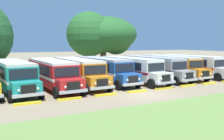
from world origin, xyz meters
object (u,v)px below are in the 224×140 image
Objects in this scene: parked_bus_slot_2 at (52,72)px; parked_bus_slot_3 at (78,71)px; parked_bus_slot_1 at (13,74)px; parked_bus_slot_4 at (103,69)px; parked_bus_slot_8 at (191,65)px; broad_shade_tree at (101,35)px; parked_bus_slot_5 at (131,68)px; parked_bus_slot_7 at (170,65)px; parked_bus_slot_6 at (153,67)px.

parked_bus_slot_3 is at bearing 95.82° from parked_bus_slot_2.
parked_bus_slot_1 and parked_bus_slot_4 have the same top height.
parked_bus_slot_1 and parked_bus_slot_8 have the same top height.
parked_bus_slot_1 is at bearing -138.96° from broad_shade_tree.
parked_bus_slot_7 is at bearing 91.01° from parked_bus_slot_5.
parked_bus_slot_6 is at bearing -87.41° from broad_shade_tree.
parked_bus_slot_2 is at bearing 81.66° from parked_bus_slot_1.
parked_bus_slot_3 is 0.99× the size of parked_bus_slot_4.
parked_bus_slot_1 and parked_bus_slot_6 have the same top height.
parked_bus_slot_7 is at bearing -74.68° from broad_shade_tree.
parked_bus_slot_2 is 1.00× the size of parked_bus_slot_6.
parked_bus_slot_4 is at bearing -97.90° from parked_bus_slot_8.
parked_bus_slot_5 is at bearing 84.37° from parked_bus_slot_1.
parked_bus_slot_4 is at bearing 95.01° from parked_bus_slot_2.
parked_bus_slot_1 is 16.46m from parked_bus_slot_6.
parked_bus_slot_4 is 1.00× the size of parked_bus_slot_7.
parked_bus_slot_1 is 3.63m from parked_bus_slot_2.
parked_bus_slot_5 is 15.11m from broad_shade_tree.
parked_bus_slot_3 and parked_bus_slot_7 have the same top height.
parked_bus_slot_7 is at bearing 89.58° from parked_bus_slot_3.
parked_bus_slot_6 is at bearing -84.59° from parked_bus_slot_7.
parked_bus_slot_3 is 1.00× the size of parked_bus_slot_7.
parked_bus_slot_8 is at bearing 81.23° from parked_bus_slot_7.
parked_bus_slot_1 is 1.01× the size of parked_bus_slot_3.
parked_bus_slot_8 is (19.24, 0.05, 0.00)m from parked_bus_slot_2.
parked_bus_slot_3 is 3.22m from parked_bus_slot_4.
parked_bus_slot_5 is (3.21, -0.89, 0.00)m from parked_bus_slot_4.
parked_bus_slot_2 is 1.00× the size of parked_bus_slot_4.
parked_bus_slot_3 is 0.99× the size of parked_bus_slot_6.
broad_shade_tree is at bearing -158.10° from parked_bus_slot_8.
parked_bus_slot_6 is (3.49, 0.25, 0.00)m from parked_bus_slot_5.
parked_bus_slot_2 is 9.35m from parked_bus_slot_5.
parked_bus_slot_3 and parked_bus_slot_8 have the same top height.
parked_bus_slot_4 is at bearing 95.62° from parked_bus_slot_3.
parked_bus_slot_2 is at bearing -86.19° from parked_bus_slot_4.
parked_bus_slot_1 and parked_bus_slot_3 have the same top height.
broad_shade_tree reaches higher than parked_bus_slot_6.
broad_shade_tree reaches higher than parked_bus_slot_7.
parked_bus_slot_3 is 0.84× the size of broad_shade_tree.
parked_bus_slot_7 is (3.09, 0.36, 0.00)m from parked_bus_slot_6.
parked_bus_slot_4 is (9.76, 0.48, 0.00)m from parked_bus_slot_1.
parked_bus_slot_5 is at bearing 84.53° from parked_bus_slot_3.
parked_bus_slot_3 is at bearing -124.20° from broad_shade_tree.
parked_bus_slot_1 is 1.00× the size of parked_bus_slot_8.
parked_bus_slot_2 is 1.00× the size of parked_bus_slot_3.
parked_bus_slot_2 is at bearing -94.61° from parked_bus_slot_8.
parked_bus_slot_1 and parked_bus_slot_7 have the same top height.
parked_bus_slot_2 and parked_bus_slot_5 have the same top height.
parked_bus_slot_3 and parked_bus_slot_4 have the same top height.
parked_bus_slot_6 and parked_bus_slot_8 have the same top height.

